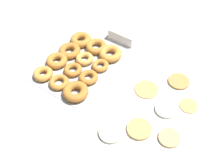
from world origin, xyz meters
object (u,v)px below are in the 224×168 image
object	(u,v)px
pancake_1	(146,89)
pancake_6	(169,138)
pancake_3	(166,109)
donut_tray	(80,62)
pancake_0	(139,129)
pancake_4	(189,105)
pancake_5	(179,81)
pancake_2	(111,132)
container_stack	(126,33)

from	to	relation	value
pancake_1	pancake_6	xyz separation A→B (m)	(0.17, 0.20, 0.00)
pancake_3	donut_tray	distance (m)	0.48
pancake_0	pancake_4	distance (m)	0.25
pancake_3	pancake_5	distance (m)	0.18
pancake_5	pancake_6	world-z (taller)	pancake_6
pancake_0	donut_tray	world-z (taller)	donut_tray
pancake_1	donut_tray	distance (m)	0.35
pancake_0	pancake_6	bearing A→B (deg)	104.79
pancake_2	donut_tray	world-z (taller)	donut_tray
pancake_6	container_stack	bearing A→B (deg)	-132.55
pancake_0	pancake_3	distance (m)	0.16
pancake_2	pancake_5	world-z (taller)	pancake_2
pancake_0	container_stack	world-z (taller)	container_stack
pancake_3	donut_tray	xyz separation A→B (m)	(-0.01, -0.47, 0.01)
pancake_2	pancake_4	xyz separation A→B (m)	(-0.30, 0.21, -0.00)
pancake_5	donut_tray	distance (m)	0.48
pancake_0	pancake_3	bearing A→B (deg)	162.69
pancake_2	container_stack	bearing A→B (deg)	-153.84
pancake_2	donut_tray	xyz separation A→B (m)	(-0.23, -0.34, 0.01)
pancake_1	pancake_4	distance (m)	0.20
pancake_6	pancake_3	bearing A→B (deg)	-147.72
pancake_0	pancake_6	world-z (taller)	same
pancake_2	pancake_3	bearing A→B (deg)	149.28
pancake_5	pancake_3	bearing A→B (deg)	6.79
donut_tray	container_stack	bearing A→B (deg)	165.85
container_stack	donut_tray	bearing A→B (deg)	-14.15
pancake_4	container_stack	distance (m)	0.53
pancake_4	pancake_0	bearing A→B (deg)	-28.17
pancake_2	pancake_6	distance (m)	0.23
pancake_0	pancake_1	world-z (taller)	pancake_0
pancake_4	container_stack	world-z (taller)	container_stack
pancake_4	pancake_5	xyz separation A→B (m)	(-0.10, -0.09, 0.00)
pancake_6	donut_tray	xyz separation A→B (m)	(-0.13, -0.55, 0.01)
pancake_3	pancake_6	xyz separation A→B (m)	(0.12, 0.07, -0.00)
pancake_5	container_stack	xyz separation A→B (m)	(-0.14, -0.38, 0.02)
pancake_4	pancake_5	size ratio (longest dim) A/B	0.82
pancake_4	pancake_2	bearing A→B (deg)	-34.63
pancake_4	pancake_6	distance (m)	0.19
pancake_0	pancake_4	bearing A→B (deg)	151.83
pancake_4	donut_tray	xyz separation A→B (m)	(0.06, -0.55, 0.01)
pancake_6	donut_tray	distance (m)	0.56
pancake_5	container_stack	bearing A→B (deg)	-110.15
pancake_0	container_stack	bearing A→B (deg)	-142.87
pancake_3	container_stack	bearing A→B (deg)	-128.48
donut_tray	pancake_0	bearing A→B (deg)	69.71
pancake_1	pancake_2	distance (m)	0.28
pancake_2	pancake_0	bearing A→B (deg)	130.97
pancake_4	donut_tray	distance (m)	0.55
pancake_1	donut_tray	xyz separation A→B (m)	(0.04, -0.35, 0.01)
pancake_4	donut_tray	bearing A→B (deg)	-83.26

